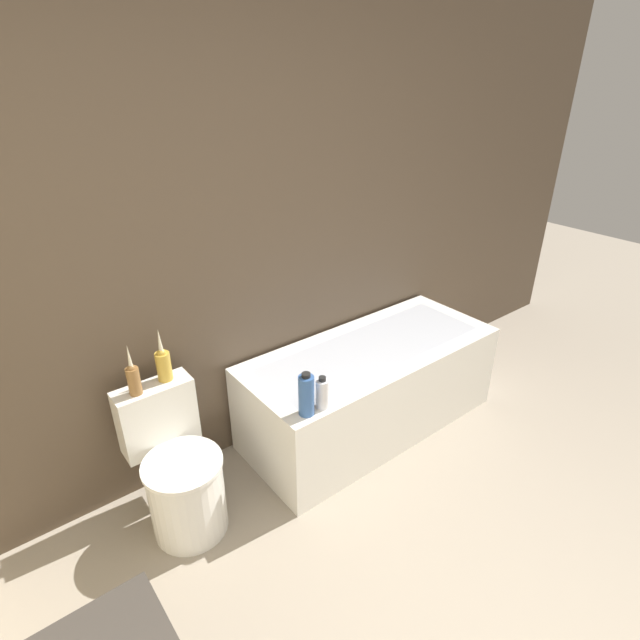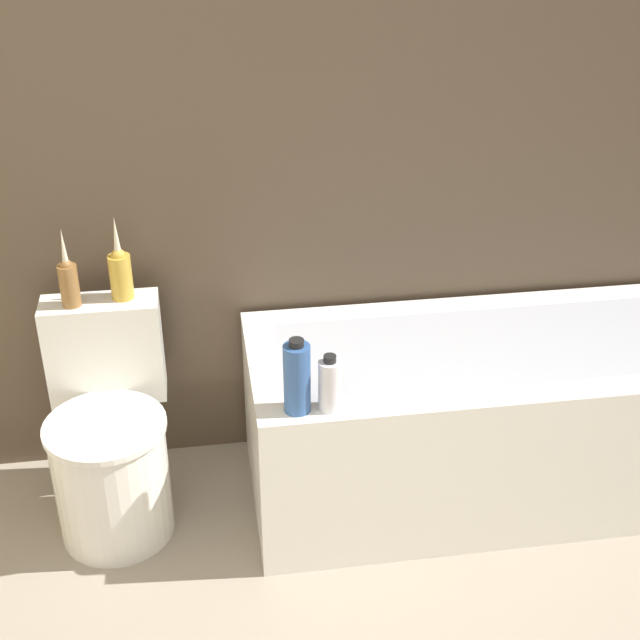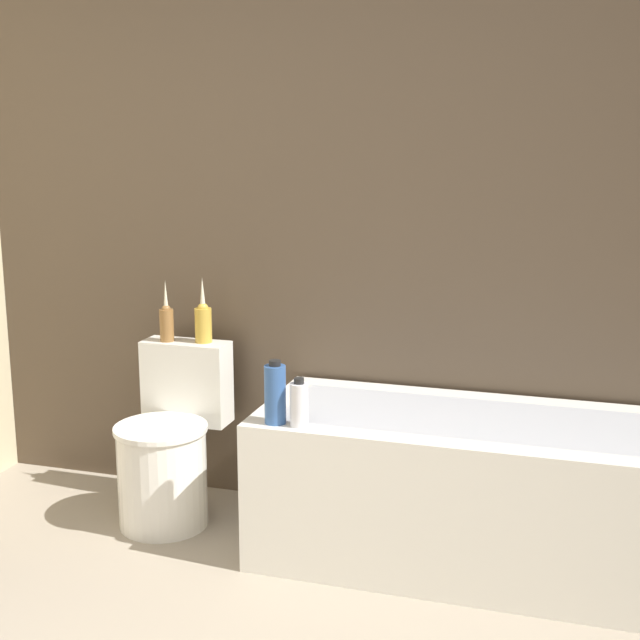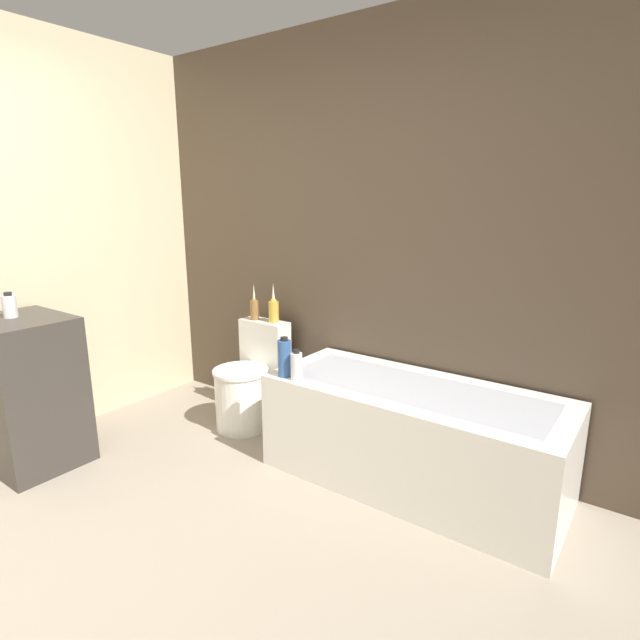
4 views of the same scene
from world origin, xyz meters
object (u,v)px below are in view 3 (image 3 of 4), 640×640
at_px(shampoo_bottle_short, 299,404).
at_px(toilet, 169,451).
at_px(shampoo_bottle_tall, 275,394).
at_px(bathtub, 475,490).
at_px(vase_silver, 203,321).
at_px(vase_gold, 167,321).

bearing_deg(shampoo_bottle_short, toilet, 156.93).
xyz_separation_m(toilet, shampoo_bottle_tall, (0.57, -0.28, 0.38)).
bearing_deg(toilet, bathtub, -0.51).
bearing_deg(vase_silver, shampoo_bottle_tall, -44.17).
distance_m(bathtub, vase_silver, 1.31).
bearing_deg(bathtub, shampoo_bottle_short, -155.54).
xyz_separation_m(vase_silver, shampoo_bottle_tall, (0.49, -0.48, -0.14)).
height_order(vase_silver, shampoo_bottle_short, vase_silver).
relative_size(shampoo_bottle_tall, shampoo_bottle_short, 1.32).
height_order(bathtub, vase_gold, vase_gold).
relative_size(vase_gold, shampoo_bottle_tall, 1.12).
distance_m(bathtub, vase_gold, 1.45).
bearing_deg(bathtub, vase_silver, 169.72).
bearing_deg(bathtub, shampoo_bottle_tall, -158.96).
xyz_separation_m(bathtub, shampoo_bottle_short, (-0.60, -0.27, 0.36)).
height_order(bathtub, shampoo_bottle_short, shampoo_bottle_short).
distance_m(vase_gold, vase_silver, 0.16).
xyz_separation_m(bathtub, vase_silver, (-1.18, 0.21, 0.52)).
bearing_deg(toilet, shampoo_bottle_tall, -25.80).
xyz_separation_m(bathtub, toilet, (-1.26, 0.01, 0.01)).
bearing_deg(vase_gold, shampoo_bottle_tall, -34.75).
bearing_deg(shampoo_bottle_tall, shampoo_bottle_short, -3.99).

